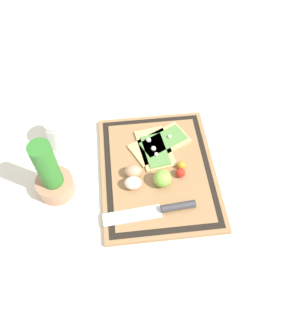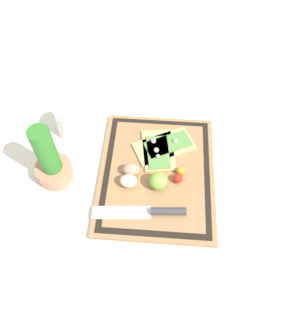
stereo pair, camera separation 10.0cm
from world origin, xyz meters
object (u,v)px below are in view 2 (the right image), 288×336
(egg_pink, at_px, (130,181))
(herb_pot, at_px, (52,163))
(cherry_tomato_yellow, at_px, (182,171))
(pizza_slice_near, at_px, (166,146))
(knife, at_px, (156,212))
(lime, at_px, (160,181))
(sauce_jar, at_px, (70,122))
(egg_brown, at_px, (133,170))
(pizza_slice_far, at_px, (159,151))
(cherry_tomato_red, at_px, (179,178))

(egg_pink, bearing_deg, herb_pot, 84.45)
(cherry_tomato_yellow, xyz_separation_m, herb_pot, (-0.03, 0.38, 0.05))
(pizza_slice_near, height_order, herb_pot, herb_pot)
(knife, bearing_deg, egg_pink, 43.19)
(pizza_slice_near, bearing_deg, lime, 173.96)
(knife, xyz_separation_m, lime, (0.09, -0.01, 0.02))
(egg_pink, height_order, herb_pot, herb_pot)
(herb_pot, height_order, sauce_jar, herb_pot)
(egg_brown, height_order, cherry_tomato_yellow, egg_brown)
(pizza_slice_near, height_order, pizza_slice_far, same)
(knife, distance_m, herb_pot, 0.34)
(cherry_tomato_red, xyz_separation_m, herb_pot, (-0.00, 0.38, 0.04))
(lime, xyz_separation_m, herb_pot, (0.02, 0.32, 0.03))
(egg_brown, height_order, egg_pink, same)
(cherry_tomato_red, bearing_deg, knife, 150.20)
(pizza_slice_near, relative_size, cherry_tomato_yellow, 8.10)
(pizza_slice_far, relative_size, cherry_tomato_red, 6.01)
(herb_pot, bearing_deg, pizza_slice_near, -69.12)
(knife, relative_size, herb_pot, 1.22)
(cherry_tomato_red, distance_m, sauce_jar, 0.41)
(egg_brown, distance_m, lime, 0.09)
(pizza_slice_far, bearing_deg, herb_pot, 108.98)
(sauce_jar, bearing_deg, pizza_slice_far, -104.06)
(knife, distance_m, cherry_tomato_yellow, 0.16)
(egg_brown, bearing_deg, egg_pink, 172.77)
(pizza_slice_far, relative_size, sauce_jar, 1.61)
(knife, xyz_separation_m, herb_pot, (0.11, 0.31, 0.05))
(pizza_slice_far, relative_size, cherry_tomato_yellow, 6.68)
(cherry_tomato_yellow, bearing_deg, pizza_slice_near, 27.78)
(cherry_tomato_red, xyz_separation_m, cherry_tomato_yellow, (0.03, -0.01, -0.00))
(knife, height_order, egg_brown, egg_brown)
(pizza_slice_far, distance_m, cherry_tomato_yellow, 0.11)
(pizza_slice_far, xyz_separation_m, egg_pink, (-0.13, 0.08, 0.02))
(cherry_tomato_red, bearing_deg, pizza_slice_near, 18.98)
(pizza_slice_near, height_order, cherry_tomato_yellow, cherry_tomato_yellow)
(pizza_slice_near, relative_size, lime, 3.94)
(egg_pink, bearing_deg, knife, -136.81)
(knife, xyz_separation_m, cherry_tomato_red, (0.11, -0.06, 0.01))
(lime, xyz_separation_m, cherry_tomato_yellow, (0.05, -0.07, -0.01))
(cherry_tomato_red, relative_size, herb_pot, 0.13)
(lime, bearing_deg, cherry_tomato_yellow, -53.05)
(pizza_slice_near, bearing_deg, sauce_jar, 80.27)
(pizza_slice_near, distance_m, cherry_tomato_red, 0.13)
(pizza_slice_near, xyz_separation_m, sauce_jar, (0.06, 0.32, 0.02))
(lime, bearing_deg, pizza_slice_far, 2.85)
(pizza_slice_far, height_order, herb_pot, herb_pot)
(egg_pink, xyz_separation_m, lime, (0.00, -0.09, 0.01))
(knife, bearing_deg, egg_brown, 31.20)
(egg_brown, bearing_deg, pizza_slice_far, -40.70)
(cherry_tomato_red, bearing_deg, lime, 109.66)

